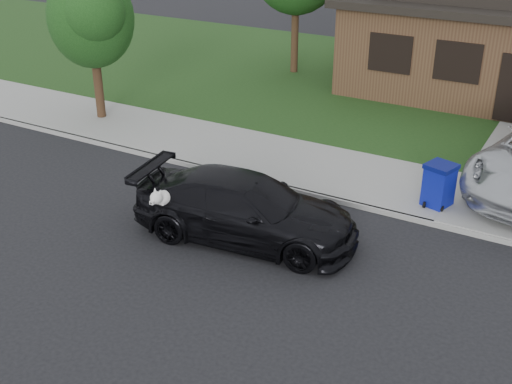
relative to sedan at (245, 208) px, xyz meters
The scene contains 7 objects.
ground 1.26m from the sedan, 109.20° to the right, with size 120.00×120.00×0.00m, color black.
sidewalk 4.08m from the sedan, 94.89° to the left, with size 60.00×3.00×0.12m, color gray.
curb 2.62m from the sedan, 97.78° to the left, with size 60.00×0.12×0.12m, color gray.
lawn 12.04m from the sedan, 91.64° to the left, with size 60.00×13.00×0.13m, color #193814.
sedan is the anchor object (origin of this frame).
recycling_bin 4.65m from the sedan, 46.06° to the left, with size 0.77×0.77×1.03m.
tree_2 9.12m from the sedan, 151.90° to the left, with size 2.73×2.60×4.59m.
Camera 1 is at (6.50, -9.37, 6.99)m, focal length 45.00 mm.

